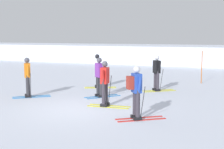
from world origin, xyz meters
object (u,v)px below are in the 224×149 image
object	(u,v)px
skier_purple	(100,76)
skier_black	(157,72)
skier_white	(98,70)
skier_blue	(136,90)
skier_red	(105,82)
skier_orange	(28,76)
trail_marker_pole	(202,67)

from	to	relation	value
skier_purple	skier_black	distance (m)	3.04
skier_purple	skier_black	size ratio (longest dim) A/B	1.00
skier_purple	skier_white	bearing A→B (deg)	117.17
skier_black	skier_blue	size ratio (longest dim) A/B	1.00
skier_red	skier_white	world-z (taller)	same
skier_orange	trail_marker_pole	bearing A→B (deg)	46.78
skier_black	skier_white	bearing A→B (deg)	-175.96
skier_purple	skier_white	distance (m)	2.43
skier_blue	skier_red	distance (m)	2.10
skier_white	trail_marker_pole	xyz separation A→B (m)	(4.71, 3.50, -0.01)
skier_white	skier_purple	bearing A→B (deg)	-62.83
skier_blue	skier_white	world-z (taller)	same
skier_black	skier_purple	bearing A→B (deg)	-128.64
skier_orange	skier_white	world-z (taller)	same
skier_black	skier_orange	distance (m)	5.94
skier_purple	skier_orange	xyz separation A→B (m)	(-2.84, -1.19, -0.00)
skier_orange	skier_red	distance (m)	3.79
skier_white	trail_marker_pole	world-z (taller)	trail_marker_pole
skier_red	skier_white	distance (m)	4.24
skier_blue	trail_marker_pole	size ratio (longest dim) A/B	0.95
skier_black	trail_marker_pole	world-z (taller)	trail_marker_pole
skier_blue	skier_orange	distance (m)	5.66
skier_orange	skier_blue	bearing A→B (deg)	-17.25
skier_black	skier_orange	xyz separation A→B (m)	(-4.74, -3.57, -0.00)
skier_red	skier_blue	bearing A→B (deg)	-39.12
skier_purple	skier_blue	bearing A→B (deg)	-48.23
trail_marker_pole	skier_white	bearing A→B (deg)	-143.38
skier_blue	skier_red	size ratio (longest dim) A/B	1.00
skier_purple	skier_blue	world-z (taller)	same
skier_orange	trail_marker_pole	size ratio (longest dim) A/B	0.95
skier_blue	trail_marker_pole	xyz separation A→B (m)	(1.03, 8.54, -0.05)
skier_orange	skier_red	bearing A→B (deg)	-5.34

